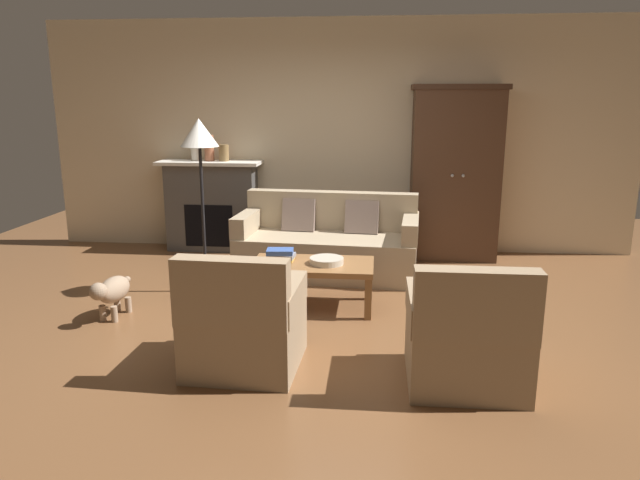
% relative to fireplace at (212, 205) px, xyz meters
% --- Properties ---
extents(ground_plane, '(9.60, 9.60, 0.00)m').
position_rel_fireplace_xyz_m(ground_plane, '(1.55, -2.30, -0.57)').
color(ground_plane, brown).
extents(back_wall, '(7.20, 0.10, 2.80)m').
position_rel_fireplace_xyz_m(back_wall, '(1.55, 0.25, 0.83)').
color(back_wall, beige).
rests_on(back_wall, ground).
extents(fireplace, '(1.26, 0.48, 1.12)m').
position_rel_fireplace_xyz_m(fireplace, '(0.00, 0.00, 0.00)').
color(fireplace, '#4C4947').
rests_on(fireplace, ground).
extents(armoire, '(1.06, 0.57, 2.02)m').
position_rel_fireplace_xyz_m(armoire, '(2.95, -0.08, 0.45)').
color(armoire, '#472D1E').
rests_on(armoire, ground).
extents(couch, '(1.97, 0.99, 0.86)m').
position_rel_fireplace_xyz_m(couch, '(1.53, -0.90, -0.25)').
color(couch, tan).
rests_on(couch, ground).
extents(coffee_table, '(1.10, 0.60, 0.42)m').
position_rel_fireplace_xyz_m(coffee_table, '(1.49, -1.98, -0.20)').
color(coffee_table, olive).
rests_on(coffee_table, ground).
extents(fruit_bowl, '(0.31, 0.31, 0.06)m').
position_rel_fireplace_xyz_m(fruit_bowl, '(1.61, -1.99, -0.12)').
color(fruit_bowl, beige).
rests_on(fruit_bowl, coffee_table).
extents(book_stack, '(0.27, 0.20, 0.11)m').
position_rel_fireplace_xyz_m(book_stack, '(1.18, -1.93, -0.09)').
color(book_stack, gold).
rests_on(book_stack, coffee_table).
extents(mantel_vase_cream, '(0.10, 0.10, 0.29)m').
position_rel_fireplace_xyz_m(mantel_vase_cream, '(-0.18, -0.02, 0.70)').
color(mantel_vase_cream, beige).
rests_on(mantel_vase_cream, fireplace).
extents(mantel_vase_terracotta, '(0.12, 0.12, 0.31)m').
position_rel_fireplace_xyz_m(mantel_vase_terracotta, '(0.00, -0.02, 0.71)').
color(mantel_vase_terracotta, '#A86042').
rests_on(mantel_vase_terracotta, fireplace).
extents(mantel_vase_bronze, '(0.12, 0.12, 0.20)m').
position_rel_fireplace_xyz_m(mantel_vase_bronze, '(0.18, -0.02, 0.65)').
color(mantel_vase_bronze, olive).
rests_on(mantel_vase_bronze, fireplace).
extents(armchair_near_left, '(0.81, 0.80, 0.88)m').
position_rel_fireplace_xyz_m(armchair_near_left, '(1.14, -3.26, -0.25)').
color(armchair_near_left, '#997F60').
rests_on(armchair_near_left, ground).
extents(armchair_near_right, '(0.78, 0.77, 0.88)m').
position_rel_fireplace_xyz_m(armchair_near_right, '(2.67, -3.36, -0.25)').
color(armchair_near_right, '#997F60').
rests_on(armchair_near_right, ground).
extents(floor_lamp, '(0.36, 0.36, 1.69)m').
position_rel_fireplace_xyz_m(floor_lamp, '(0.38, -1.64, 0.89)').
color(floor_lamp, black).
rests_on(floor_lamp, ground).
extents(dog, '(0.24, 0.57, 0.39)m').
position_rel_fireplace_xyz_m(dog, '(-0.22, -2.42, -0.32)').
color(dog, gray).
rests_on(dog, ground).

